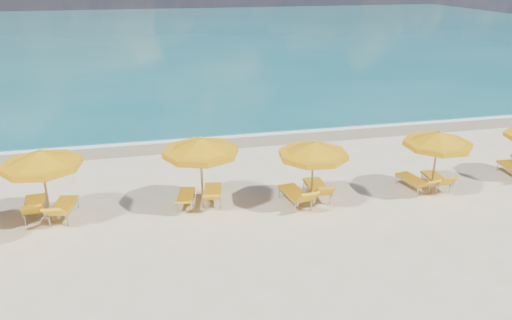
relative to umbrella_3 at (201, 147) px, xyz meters
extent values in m
plane|color=beige|center=(2.12, -0.48, -2.23)|extent=(120.00, 120.00, 0.00)
cube|color=#126168|center=(2.12, 47.52, -2.23)|extent=(120.00, 80.00, 0.30)
cube|color=tan|center=(2.12, 6.92, -2.23)|extent=(120.00, 2.60, 0.01)
cube|color=white|center=(2.12, 7.72, -2.23)|extent=(120.00, 1.20, 0.03)
cube|color=white|center=(-3.88, 16.52, -2.23)|extent=(14.00, 0.36, 0.05)
cube|color=white|center=(10.12, 23.52, -2.23)|extent=(18.00, 0.30, 0.05)
cylinder|color=tan|center=(-5.00, 0.09, -1.01)|extent=(0.08, 0.08, 2.43)
cone|color=orange|center=(-5.00, 0.09, 0.01)|extent=(3.01, 3.01, 0.49)
cylinder|color=orange|center=(-5.00, 0.09, -0.23)|extent=(3.03, 3.03, 0.19)
sphere|color=tan|center=(-5.00, 0.09, 0.25)|extent=(0.11, 0.11, 0.11)
cylinder|color=tan|center=(0.00, 0.00, -0.98)|extent=(0.08, 0.08, 2.50)
cone|color=orange|center=(0.00, 0.00, 0.07)|extent=(2.69, 2.69, 0.50)
cylinder|color=orange|center=(0.00, 0.00, -0.17)|extent=(2.71, 2.71, 0.20)
sphere|color=tan|center=(0.00, 0.00, 0.33)|extent=(0.11, 0.11, 0.11)
cylinder|color=tan|center=(3.70, -0.71, -1.07)|extent=(0.07, 0.07, 2.31)
cone|color=orange|center=(3.70, -0.71, -0.10)|extent=(2.93, 2.93, 0.46)
cylinder|color=orange|center=(3.70, -0.71, -0.32)|extent=(2.96, 2.96, 0.19)
sphere|color=tan|center=(3.70, -0.71, 0.14)|extent=(0.10, 0.10, 0.10)
cylinder|color=tan|center=(8.33, -0.74, -1.06)|extent=(0.07, 0.07, 2.34)
cone|color=orange|center=(8.33, -0.74, -0.07)|extent=(3.12, 3.12, 0.47)
cylinder|color=orange|center=(8.33, -0.74, -0.30)|extent=(3.15, 3.15, 0.19)
sphere|color=tan|center=(8.33, -0.74, 0.17)|extent=(0.10, 0.10, 0.10)
cube|color=#E09F0D|center=(-5.55, 0.75, -1.82)|extent=(0.81, 1.49, 0.09)
cube|color=#E09F0D|center=(-5.44, -0.20, -1.59)|extent=(0.70, 0.63, 0.52)
cube|color=#E09F0D|center=(-4.59, 0.41, -1.83)|extent=(0.82, 1.47, 0.09)
cube|color=#E09F0D|center=(-4.73, -0.52, -1.61)|extent=(0.70, 0.64, 0.49)
cube|color=#E09F0D|center=(-0.53, 0.41, -1.88)|extent=(0.77, 1.29, 0.07)
cube|color=#E09F0D|center=(-0.70, -0.43, -1.75)|extent=(0.64, 0.64, 0.31)
cube|color=#E09F0D|center=(0.42, 0.47, -1.85)|extent=(0.80, 1.40, 0.08)
cube|color=#E09F0D|center=(0.27, -0.43, -1.67)|extent=(0.67, 0.65, 0.42)
cube|color=#E09F0D|center=(3.17, -0.41, -1.81)|extent=(0.85, 1.53, 0.09)
cube|color=#E09F0D|center=(3.31, -1.36, -1.57)|extent=(0.72, 0.64, 0.54)
cube|color=#E09F0D|center=(4.12, -0.03, -1.81)|extent=(0.71, 1.47, 0.09)
cube|color=#E09F0D|center=(4.07, -0.98, -1.58)|extent=(0.67, 0.58, 0.53)
cube|color=#E09F0D|center=(7.85, -0.16, -1.85)|extent=(0.82, 1.40, 0.08)
cube|color=#E09F0D|center=(8.02, -1.05, -1.67)|extent=(0.68, 0.65, 0.43)
cube|color=#E09F0D|center=(8.80, -0.20, -1.86)|extent=(0.66, 1.31, 0.08)
cube|color=#E09F0D|center=(8.74, -1.04, -1.64)|extent=(0.60, 0.51, 0.49)
camera|label=1|loc=(-1.70, -15.55, 5.58)|focal=35.00mm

